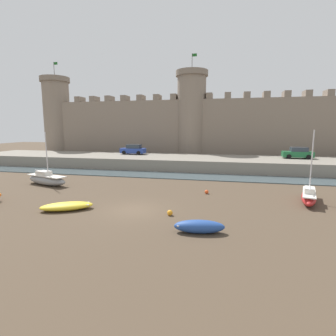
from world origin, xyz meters
The scene contains 12 objects.
ground_plane centered at (0.00, 0.00, 0.00)m, with size 160.00×160.00×0.00m, color #4C3D2D.
water_channel centered at (0.00, 14.39, 0.05)m, with size 80.00×4.50×0.10m, color #47565B.
quay_road centered at (0.00, 21.64, 0.84)m, with size 68.85×10.00×1.67m, color gray.
castle centered at (0.00, 31.85, 6.83)m, with size 62.73×5.88×19.35m.
sailboat_foreground_left centered at (-12.05, 6.23, 0.61)m, with size 5.73×2.99×5.62m.
rowboat_midflat_right centered at (5.23, -3.15, 0.40)m, with size 3.06×1.40×0.76m.
sailboat_foreground_right centered at (13.33, 5.06, 0.55)m, with size 2.32×4.99×5.91m.
rowboat_foreground_centre centered at (-4.83, -1.03, 0.31)m, with size 3.98×3.05×0.58m.
mooring_buoy_near_channel centered at (4.96, 6.14, 0.18)m, with size 0.36×0.36×0.36m, color #E04C1E.
mooring_buoy_off_centre centered at (2.93, -0.55, 0.19)m, with size 0.39×0.39×0.39m, color orange.
car_quay_west centered at (16.71, 23.18, 2.45)m, with size 4.12×1.92×1.62m.
car_quay_east centered at (-8.64, 23.76, 2.45)m, with size 4.12×1.92×1.62m.
Camera 1 is at (6.64, -17.72, 6.06)m, focal length 28.00 mm.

